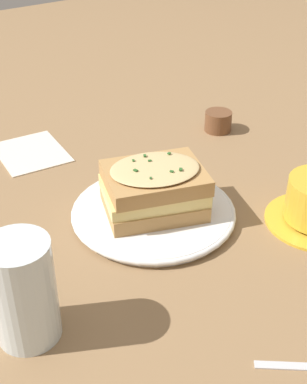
{
  "coord_description": "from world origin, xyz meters",
  "views": [
    {
      "loc": [
        -0.48,
        0.34,
        0.43
      ],
      "look_at": [
        0.01,
        -0.01,
        0.04
      ],
      "focal_mm": 50.0,
      "sensor_mm": 36.0,
      "label": 1
    }
  ],
  "objects": [
    {
      "name": "water_glass",
      "position": [
        -0.09,
        0.22,
        0.06
      ],
      "size": [
        0.07,
        0.07,
        0.12
      ],
      "primitive_type": "cylinder",
      "color": "silver",
      "rests_on": "ground_plane"
    },
    {
      "name": "ground_plane",
      "position": [
        0.0,
        0.0,
        0.0
      ],
      "size": [
        2.4,
        2.4,
        0.0
      ],
      "primitive_type": "plane",
      "color": "olive"
    },
    {
      "name": "napkin",
      "position": [
        0.28,
        0.05,
        0.0
      ],
      "size": [
        0.14,
        0.12,
        0.0
      ],
      "primitive_type": "cube",
      "rotation": [
        0.0,
        0.0,
        -0.1
      ],
      "color": "silver",
      "rests_on": "ground_plane"
    },
    {
      "name": "dinner_plate",
      "position": [
        0.01,
        -0.01,
        0.01
      ],
      "size": [
        0.23,
        0.23,
        0.01
      ],
      "color": "white",
      "rests_on": "ground_plane"
    },
    {
      "name": "condiment_pot",
      "position": [
        0.16,
        -0.26,
        0.02
      ],
      "size": [
        0.05,
        0.05,
        0.04
      ],
      "primitive_type": "cylinder",
      "color": "brown",
      "rests_on": "ground_plane"
    },
    {
      "name": "sandwich",
      "position": [
        0.01,
        -0.01,
        0.05
      ],
      "size": [
        0.14,
        0.16,
        0.07
      ],
      "rotation": [
        0.0,
        0.0,
        4.35
      ],
      "color": "#B2844C",
      "rests_on": "dinner_plate"
    }
  ]
}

